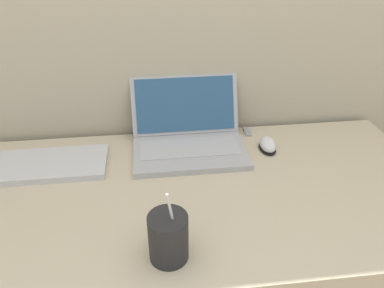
{
  "coord_description": "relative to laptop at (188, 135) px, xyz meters",
  "views": [
    {
      "loc": [
        -0.12,
        -0.5,
        1.42
      ],
      "look_at": [
        -0.0,
        0.47,
        0.82
      ],
      "focal_mm": 35.0,
      "sensor_mm": 36.0,
      "label": 1
    }
  ],
  "objects": [
    {
      "name": "desk",
      "position": [
        0.0,
        -0.23,
        -0.42
      ],
      "size": [
        1.43,
        0.69,
        0.74
      ],
      "color": "beige",
      "rests_on": "ground_plane"
    },
    {
      "name": "laptop",
      "position": [
        0.0,
        0.0,
        0.0
      ],
      "size": [
        0.37,
        0.31,
        0.21
      ],
      "color": "#ADADB2",
      "rests_on": "desk"
    },
    {
      "name": "drink_cup",
      "position": [
        -0.1,
        -0.47,
        0.01
      ],
      "size": [
        0.09,
        0.09,
        0.2
      ],
      "color": "#232326",
      "rests_on": "desk"
    },
    {
      "name": "computer_mouse",
      "position": [
        0.26,
        -0.05,
        -0.03
      ],
      "size": [
        0.06,
        0.09,
        0.04
      ],
      "color": "black",
      "rests_on": "desk"
    },
    {
      "name": "external_keyboard",
      "position": [
        -0.49,
        -0.07,
        -0.04
      ],
      "size": [
        0.45,
        0.18,
        0.02
      ],
      "color": "silver",
      "rests_on": "desk"
    },
    {
      "name": "usb_stick",
      "position": [
        0.22,
        0.07,
        -0.04
      ],
      "size": [
        0.02,
        0.06,
        0.01
      ],
      "color": "#99999E",
      "rests_on": "desk"
    }
  ]
}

